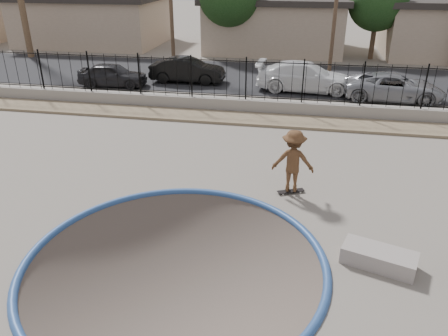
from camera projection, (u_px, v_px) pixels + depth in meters
name	position (u px, v px, depth m)	size (l,w,h in m)	color
ground	(250.00, 123.00, 22.00)	(120.00, 120.00, 2.20)	#6E655B
bowl_pit	(175.00, 263.00, 9.98)	(6.84, 6.84, 1.80)	#52473F
coping_ring	(175.00, 263.00, 9.98)	(7.04, 7.04, 0.20)	#294A85
rock_strip	(242.00, 118.00, 19.02)	(42.00, 1.60, 0.11)	#8C795C
retaining_wall	(245.00, 106.00, 19.89)	(42.00, 0.45, 0.60)	gray
fence	(246.00, 80.00, 19.38)	(40.00, 0.04, 1.80)	black
street	(261.00, 77.00, 25.96)	(90.00, 8.00, 0.04)	black
house_west	(94.00, 19.00, 36.09)	(11.60, 8.60, 3.90)	tan
house_center	(276.00, 23.00, 33.57)	(10.60, 8.60, 3.90)	tan
street_tree_mid	(378.00, 1.00, 29.38)	(3.96, 3.96, 5.83)	#473323
skater	(293.00, 164.00, 12.60)	(1.21, 0.70, 1.88)	brown
skateboard	(291.00, 191.00, 12.98)	(0.82, 0.52, 0.07)	black
concrete_ledge	(379.00, 258.00, 9.82)	(1.60, 0.70, 0.40)	gray
car_a	(113.00, 75.00, 23.79)	(1.49, 3.70, 1.26)	#232326
car_b	(187.00, 70.00, 24.55)	(1.45, 4.16, 1.37)	black
car_c	(306.00, 77.00, 22.87)	(2.10, 5.17, 1.50)	white
car_d	(394.00, 87.00, 21.32)	(2.18, 4.74, 1.32)	#92939A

